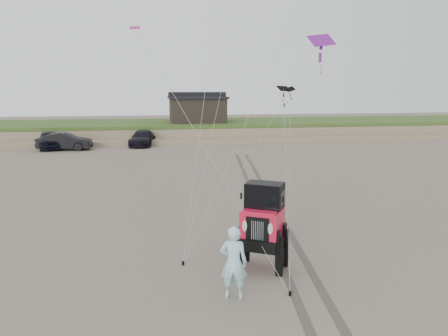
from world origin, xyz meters
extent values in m
plane|color=#6B6054|center=(0.00, 0.00, 0.00)|extent=(160.00, 160.00, 0.00)
cube|color=#7A6B54|center=(0.00, 38.00, 0.70)|extent=(160.00, 12.00, 1.40)
cube|color=#2D4719|center=(0.00, 38.00, 1.55)|extent=(160.00, 12.00, 0.35)
cube|color=#7A6B54|center=(0.00, 31.50, 0.25)|extent=(160.00, 3.50, 0.50)
cube|color=black|center=(2.00, 37.00, 3.03)|extent=(6.00, 5.00, 2.60)
cube|color=black|center=(2.00, 37.00, 4.45)|extent=(6.40, 5.40, 0.25)
cube|color=black|center=(2.00, 37.00, 4.83)|extent=(6.40, 1.20, 0.50)
imported|color=black|center=(-12.42, 29.61, 0.82)|extent=(2.99, 5.12, 1.64)
imported|color=black|center=(-10.93, 28.43, 0.78)|extent=(4.85, 2.05, 1.56)
imported|color=black|center=(-4.10, 30.36, 0.73)|extent=(2.78, 5.26, 1.45)
imported|color=#95D7E7|center=(-1.44, -1.80, 0.98)|extent=(0.81, 0.64, 1.96)
cube|color=black|center=(1.77, 4.42, 5.43)|extent=(0.55, 0.64, 0.23)
cube|color=#B4166D|center=(-3.98, 9.02, 8.20)|extent=(0.48, 0.31, 0.18)
cube|color=black|center=(2.45, 5.68, 5.41)|extent=(0.43, 0.42, 0.26)
cube|color=#731886|center=(5.25, 9.32, 7.84)|extent=(1.53, 0.96, 0.76)
cylinder|color=black|center=(-2.57, 0.59, 0.06)|extent=(0.08, 0.08, 0.12)
cylinder|color=black|center=(0.07, -1.94, 0.06)|extent=(0.08, 0.08, 0.12)
cube|color=#4C443D|center=(1.60, 8.00, 0.00)|extent=(4.42, 29.74, 0.01)
cube|color=#4C443D|center=(2.40, 8.00, 0.00)|extent=(4.42, 29.74, 0.01)
camera|label=1|loc=(-3.51, -12.29, 5.42)|focal=35.00mm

